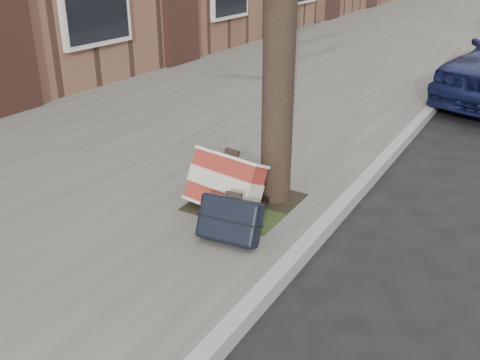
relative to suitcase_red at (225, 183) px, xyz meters
The scene contains 4 objects.
near_sidewalk 14.11m from the suitcase_red, 96.59° to the left, with size 5.00×70.00×0.12m, color slate.
dirt_patch 0.34m from the suitcase_red, 69.02° to the left, with size 0.85×0.85×0.01m, color black.
suitcase_red is the anchor object (origin of this frame).
suitcase_navy 0.54m from the suitcase_red, 54.15° to the right, with size 0.49×0.16×0.35m, color black.
Camera 1 is at (0.13, -2.54, 2.23)m, focal length 40.00 mm.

